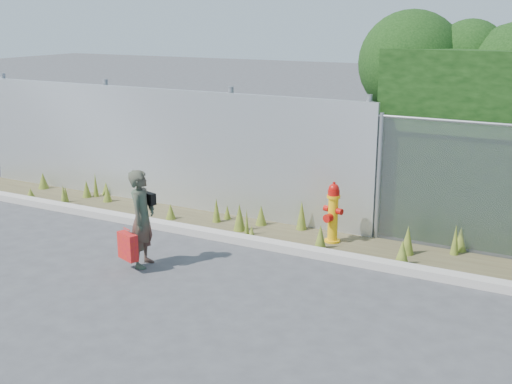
{
  "coord_description": "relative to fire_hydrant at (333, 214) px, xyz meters",
  "views": [
    {
      "loc": [
        3.9,
        -6.58,
        3.5
      ],
      "look_at": [
        -0.3,
        1.4,
        1.0
      ],
      "focal_mm": 45.0,
      "sensor_mm": 36.0,
      "label": 1
    }
  ],
  "objects": [
    {
      "name": "red_tote_bag",
      "position": [
        -2.13,
        -2.42,
        -0.12
      ],
      "size": [
        0.35,
        0.13,
        0.46
      ],
      "rotation": [
        0.0,
        0.0,
        -0.35
      ],
      "color": "#B30A25"
    },
    {
      "name": "woman",
      "position": [
        -2.06,
        -2.15,
        0.22
      ],
      "size": [
        0.45,
        0.58,
        1.42
      ],
      "primitive_type": "imported",
      "rotation": [
        0.0,
        0.0,
        1.81
      ],
      "color": "#0F6345",
      "rests_on": "ground"
    },
    {
      "name": "ground",
      "position": [
        -0.5,
        -2.48,
        -0.48
      ],
      "size": [
        80.0,
        80.0,
        0.0
      ],
      "primitive_type": "plane",
      "color": "#3E3E41",
      "rests_on": "ground"
    },
    {
      "name": "weed_strip",
      "position": [
        -0.43,
        -0.01,
        -0.36
      ],
      "size": [
        16.0,
        1.32,
        0.51
      ],
      "color": "#484029",
      "rests_on": "ground"
    },
    {
      "name": "fire_hydrant",
      "position": [
        0.0,
        0.0,
        0.0
      ],
      "size": [
        0.33,
        0.3,
        1.0
      ],
      "rotation": [
        0.0,
        0.0,
        -0.27
      ],
      "color": "#FAB40D",
      "rests_on": "ground"
    },
    {
      "name": "black_shoulder_bag",
      "position": [
        -2.04,
        -2.0,
        0.49
      ],
      "size": [
        0.22,
        0.09,
        0.17
      ],
      "rotation": [
        0.0,
        0.0,
        -0.28
      ],
      "color": "black"
    },
    {
      "name": "curb",
      "position": [
        -0.5,
        -0.68,
        -0.42
      ],
      "size": [
        16.0,
        0.22,
        0.12
      ],
      "primitive_type": "cube",
      "color": "#ABA39B",
      "rests_on": "ground"
    },
    {
      "name": "corrugated_fence",
      "position": [
        -3.75,
        0.53,
        0.62
      ],
      "size": [
        8.5,
        0.21,
        2.3
      ],
      "color": "silver",
      "rests_on": "ground"
    }
  ]
}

